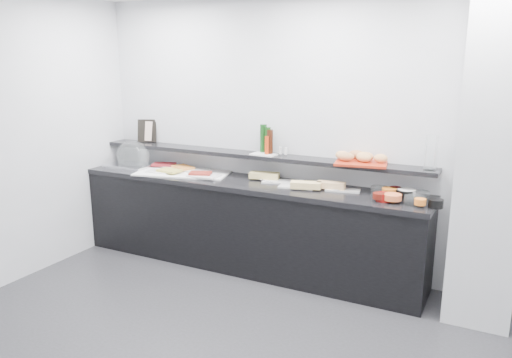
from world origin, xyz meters
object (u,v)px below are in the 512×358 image
at_px(sandwich_plate_mid, 297,187).
at_px(condiment_tray, 264,154).
at_px(cloche_base, 130,166).
at_px(framed_print, 147,131).
at_px(carafe, 431,153).
at_px(bread_tray, 361,163).

bearing_deg(sandwich_plate_mid, condiment_tray, 151.89).
xyz_separation_m(cloche_base, sandwich_plate_mid, (2.00, 0.01, -0.01)).
bearing_deg(framed_print, carafe, -25.40).
relative_size(sandwich_plate_mid, framed_print, 1.28).
bearing_deg(carafe, cloche_base, -176.56).
xyz_separation_m(sandwich_plate_mid, framed_print, (-1.97, 0.27, 0.37)).
bearing_deg(cloche_base, carafe, 3.11).
distance_m(cloche_base, framed_print, 0.45).
bearing_deg(framed_print, sandwich_plate_mid, -31.60).
height_order(bread_tray, carafe, carafe).
bearing_deg(framed_print, bread_tray, -26.24).
distance_m(framed_print, bread_tray, 2.53).
bearing_deg(carafe, sandwich_plate_mid, -170.97).
xyz_separation_m(framed_print, carafe, (3.12, -0.08, 0.02)).
bearing_deg(carafe, condiment_tray, -179.20).
xyz_separation_m(sandwich_plate_mid, carafe, (1.15, 0.18, 0.39)).
height_order(sandwich_plate_mid, bread_tray, bread_tray).
bearing_deg(sandwich_plate_mid, framed_print, 164.87).
xyz_separation_m(sandwich_plate_mid, bread_tray, (0.56, 0.16, 0.25)).
distance_m(cloche_base, bread_tray, 2.58).
relative_size(condiment_tray, bread_tray, 0.55).
height_order(condiment_tray, carafe, carafe).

